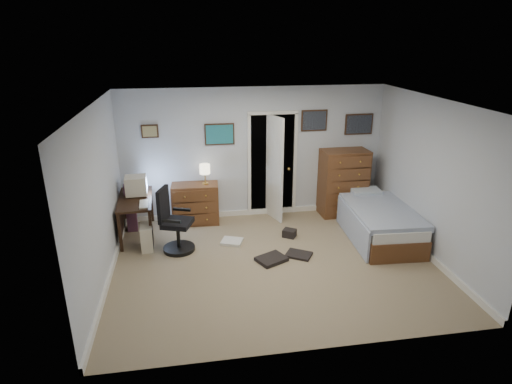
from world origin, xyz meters
TOP-DOWN VIEW (x-y plane):
  - floor at (0.00, 0.00)m, footprint 5.00×4.00m
  - computer_desk at (-2.28, 1.38)m, footprint 0.63×1.26m
  - crt_monitor at (-2.18, 1.53)m, footprint 0.39×0.36m
  - keyboard at (-2.02, 1.03)m, footprint 0.16×0.39m
  - pc_tower at (-2.00, 0.83)m, footprint 0.22×0.41m
  - office_chair at (-1.54, 0.70)m, footprint 0.67×0.67m
  - media_stack at (-2.32, 1.61)m, footprint 0.19×0.19m
  - low_dresser at (-1.16, 1.77)m, footprint 0.89×0.48m
  - table_lamp at (-0.96, 1.77)m, footprint 0.20×0.20m
  - doorway at (0.35, 2.27)m, footprint 0.96×1.12m
  - tall_dresser at (1.73, 1.75)m, footprint 0.91×0.56m
  - headboard_bookcase at (1.77, 1.86)m, footprint 0.97×0.28m
  - bed at (1.99, 0.63)m, footprint 1.13×1.98m
  - wall_posters at (0.57, 1.98)m, footprint 4.38×0.04m
  - floor_clutter at (0.05, 0.43)m, footprint 1.48×1.18m

SIDE VIEW (x-z plane):
  - floor at x=0.00m, z-range -0.02..0.00m
  - floor_clutter at x=0.05m, z-range -0.03..0.10m
  - pc_tower at x=-2.00m, z-range 0.00..0.43m
  - bed at x=1.99m, z-range -0.02..0.62m
  - low_dresser at x=-1.16m, z-range 0.00..0.77m
  - office_chair at x=-1.54m, z-range -0.12..0.96m
  - media_stack at x=-2.32m, z-range 0.00..0.88m
  - headboard_bookcase at x=1.77m, z-range 0.03..0.89m
  - computer_desk at x=-2.28m, z-range 0.19..0.90m
  - tall_dresser at x=1.73m, z-range 0.00..1.30m
  - keyboard at x=-2.02m, z-range 0.71..0.73m
  - crt_monitor at x=-2.18m, z-range 0.72..1.06m
  - doorway at x=0.35m, z-range -0.02..2.03m
  - table_lamp at x=-0.96m, z-range 0.86..1.23m
  - wall_posters at x=0.57m, z-range 1.45..2.05m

